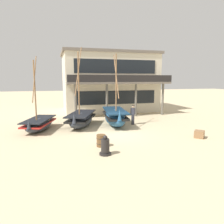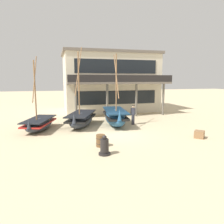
{
  "view_description": "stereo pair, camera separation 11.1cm",
  "coord_description": "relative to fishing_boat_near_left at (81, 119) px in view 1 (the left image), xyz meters",
  "views": [
    {
      "loc": [
        -4.26,
        -14.38,
        3.85
      ],
      "look_at": [
        0.0,
        1.0,
        1.4
      ],
      "focal_mm": 34.19,
      "sensor_mm": 36.0,
      "label": 1
    },
    {
      "loc": [
        -4.15,
        -14.4,
        3.85
      ],
      "look_at": [
        0.0,
        1.0,
        1.4
      ],
      "focal_mm": 34.19,
      "sensor_mm": 36.0,
      "label": 2
    }
  ],
  "objects": [
    {
      "name": "fishing_boat_far_right",
      "position": [
        -3.25,
        -0.43,
        -0.12
      ],
      "size": [
        2.61,
        4.17,
        5.53
      ],
      "color": "#2D333D",
      "rests_on": "ground"
    },
    {
      "name": "capstan_winch",
      "position": [
        0.34,
        -6.96,
        -0.22
      ],
      "size": [
        0.62,
        0.62,
        1.03
      ],
      "color": "black",
      "rests_on": "ground"
    },
    {
      "name": "fisherman_by_hull",
      "position": [
        4.39,
        -0.36,
        0.2
      ],
      "size": [
        0.4,
        0.42,
        1.68
      ],
      "color": "#33333D",
      "rests_on": "ground"
    },
    {
      "name": "wooden_barrel",
      "position": [
        0.43,
        -5.58,
        -0.28
      ],
      "size": [
        0.56,
        0.56,
        0.7
      ],
      "color": "brown",
      "rests_on": "ground"
    },
    {
      "name": "ground_plane",
      "position": [
        2.12,
        -2.85,
        -0.63
      ],
      "size": [
        120.0,
        120.0,
        0.0
      ],
      "primitive_type": "plane",
      "color": "#CCB78E"
    },
    {
      "name": "harbor_building_main",
      "position": [
        4.64,
        8.77,
        2.91
      ],
      "size": [
        11.38,
        9.16,
        7.06
      ],
      "color": "beige",
      "rests_on": "ground"
    },
    {
      "name": "fishing_boat_centre_large",
      "position": [
        2.84,
        -0.16,
        0.1
      ],
      "size": [
        2.25,
        4.93,
        5.91
      ],
      "color": "#23517A",
      "rests_on": "ground"
    },
    {
      "name": "cargo_crate",
      "position": [
        7.11,
        -5.53,
        -0.39
      ],
      "size": [
        0.83,
        0.83,
        0.49
      ],
      "primitive_type": "cube",
      "rotation": [
        0.0,
        0.0,
        0.77
      ],
      "color": "olive",
      "rests_on": "ground"
    },
    {
      "name": "fishing_boat_near_left",
      "position": [
        0.0,
        0.0,
        0.0
      ],
      "size": [
        3.08,
        4.64,
        6.43
      ],
      "color": "#2D333D",
      "rests_on": "ground"
    }
  ]
}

